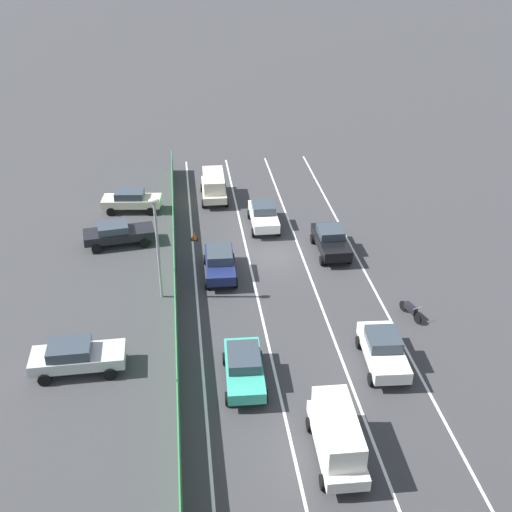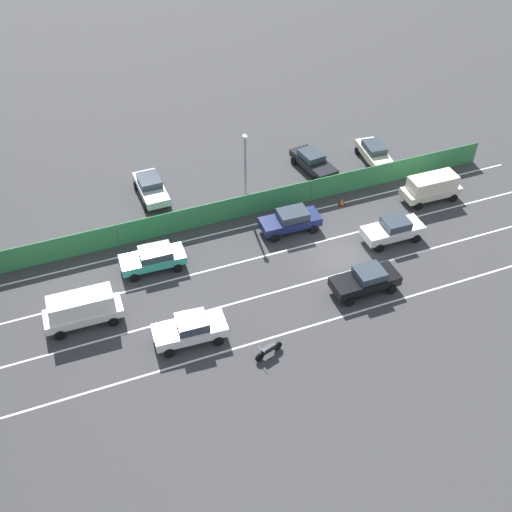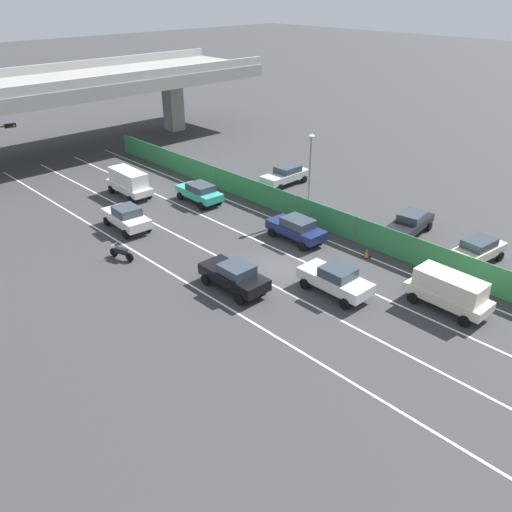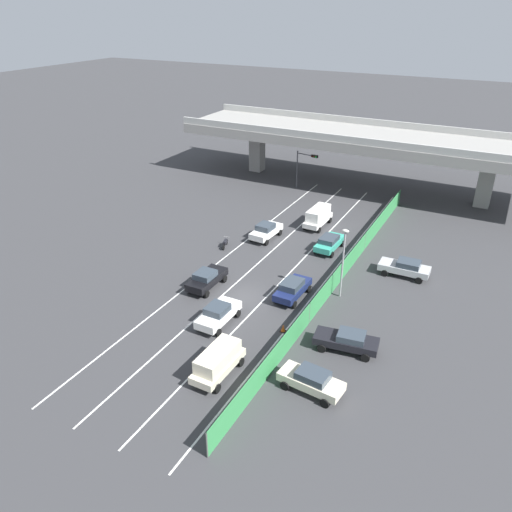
% 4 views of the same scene
% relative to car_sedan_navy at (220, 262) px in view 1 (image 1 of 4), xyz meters
% --- Properties ---
extents(ground_plane, '(300.00, 300.00, 0.00)m').
position_rel_car_sedan_navy_xyz_m(ground_plane, '(-3.78, -1.97, -0.92)').
color(ground_plane, '#38383A').
extents(lane_line_left_edge, '(0.14, 48.98, 0.01)m').
position_rel_car_sedan_navy_xyz_m(lane_line_left_edge, '(-9.11, 4.52, -0.92)').
color(lane_line_left_edge, silver).
rests_on(lane_line_left_edge, ground).
extents(lane_line_mid_left, '(0.14, 48.98, 0.01)m').
position_rel_car_sedan_navy_xyz_m(lane_line_mid_left, '(-5.56, 4.52, -0.92)').
color(lane_line_mid_left, silver).
rests_on(lane_line_mid_left, ground).
extents(lane_line_mid_right, '(0.14, 48.98, 0.01)m').
position_rel_car_sedan_navy_xyz_m(lane_line_mid_right, '(-2.00, 4.52, -0.92)').
color(lane_line_mid_right, silver).
rests_on(lane_line_mid_right, ground).
extents(lane_line_right_edge, '(0.14, 48.98, 0.01)m').
position_rel_car_sedan_navy_xyz_m(lane_line_right_edge, '(1.56, 4.52, -0.92)').
color(lane_line_right_edge, silver).
rests_on(lane_line_right_edge, ground).
extents(green_fence, '(0.10, 45.08, 1.86)m').
position_rel_car_sedan_navy_xyz_m(green_fence, '(2.78, 4.52, 0.01)').
color(green_fence, '#338447').
rests_on(green_fence, ground).
extents(car_sedan_navy, '(2.08, 4.42, 1.67)m').
position_rel_car_sedan_navy_xyz_m(car_sedan_navy, '(0.00, 0.00, 0.00)').
color(car_sedan_navy, navy).
rests_on(car_sedan_navy, ground).
extents(car_taxi_teal, '(2.13, 4.41, 1.58)m').
position_rel_car_sedan_navy_xyz_m(car_taxi_teal, '(-0.41, 10.26, -0.03)').
color(car_taxi_teal, teal).
rests_on(car_taxi_teal, ground).
extents(car_hatchback_white, '(2.06, 4.41, 1.71)m').
position_rel_car_sedan_navy_xyz_m(car_hatchback_white, '(-3.60, -6.35, -0.00)').
color(car_hatchback_white, silver).
rests_on(car_hatchback_white, ground).
extents(car_van_white, '(2.05, 4.77, 2.21)m').
position_rel_car_sedan_navy_xyz_m(car_van_white, '(-3.74, 15.50, 0.33)').
color(car_van_white, silver).
rests_on(car_van_white, ground).
extents(car_sedan_white, '(2.24, 4.46, 1.73)m').
position_rel_car_sedan_navy_xyz_m(car_sedan_white, '(-7.48, 9.79, 0.01)').
color(car_sedan_white, white).
rests_on(car_sedan_white, ground).
extents(car_van_cream, '(2.09, 4.58, 2.05)m').
position_rel_car_sedan_navy_xyz_m(car_van_cream, '(-0.39, -11.60, 0.25)').
color(car_van_cream, beige).
rests_on(car_van_cream, ground).
extents(car_sedan_black, '(2.04, 4.45, 1.67)m').
position_rel_car_sedan_navy_xyz_m(car_sedan_black, '(-7.50, -2.00, -0.01)').
color(car_sedan_black, black).
rests_on(car_sedan_black, ground).
extents(motorcycle, '(0.78, 1.90, 0.93)m').
position_rel_car_sedan_navy_xyz_m(motorcycle, '(-10.29, 5.91, -0.46)').
color(motorcycle, black).
rests_on(motorcycle, ground).
extents(parked_sedan_cream, '(4.48, 2.28, 1.62)m').
position_rel_car_sedan_navy_xyz_m(parked_sedan_cream, '(5.89, -10.17, -0.02)').
color(parked_sedan_cream, beige).
rests_on(parked_sedan_cream, ground).
extents(parked_sedan_dark, '(4.87, 2.50, 1.55)m').
position_rel_car_sedan_navy_xyz_m(parked_sedan_dark, '(6.56, -4.86, -0.06)').
color(parked_sedan_dark, black).
rests_on(parked_sedan_dark, ground).
extents(parked_wagon_silver, '(4.63, 2.10, 1.62)m').
position_rel_car_sedan_navy_xyz_m(parked_wagon_silver, '(7.74, 8.41, -0.02)').
color(parked_wagon_silver, '#B2B5B7').
rests_on(parked_wagon_silver, ground).
extents(street_lamp, '(0.60, 0.36, 6.38)m').
position_rel_car_sedan_navy_xyz_m(street_lamp, '(3.61, 2.12, 3.01)').
color(street_lamp, gray).
rests_on(street_lamp, ground).
extents(traffic_cone, '(0.47, 0.47, 0.60)m').
position_rel_car_sedan_navy_xyz_m(traffic_cone, '(1.43, -4.93, -0.64)').
color(traffic_cone, orange).
rests_on(traffic_cone, ground).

